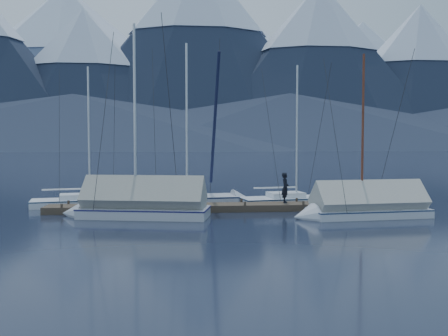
# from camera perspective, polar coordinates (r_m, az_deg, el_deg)

# --- Properties ---
(ground) EXTENTS (1000.00, 1000.00, 0.00)m
(ground) POSITION_cam_1_polar(r_m,az_deg,el_deg) (22.60, 0.46, -5.85)
(ground) COLOR black
(ground) RESTS_ON ground
(mountain_range) EXTENTS (877.00, 584.00, 150.50)m
(mountain_range) POSITION_cam_1_polar(r_m,az_deg,el_deg) (396.57, -4.29, 10.99)
(mountain_range) COLOR #475675
(mountain_range) RESTS_ON ground
(dock) EXTENTS (18.00, 1.50, 0.54)m
(dock) POSITION_cam_1_polar(r_m,az_deg,el_deg) (24.55, 0.00, -4.88)
(dock) COLOR #382D23
(dock) RESTS_ON ground
(mooring_posts) EXTENTS (15.12, 1.52, 0.35)m
(mooring_posts) POSITION_cam_1_polar(r_m,az_deg,el_deg) (24.48, -1.17, -4.33)
(mooring_posts) COLOR #382D23
(mooring_posts) RESTS_ON ground
(sailboat_open_left) EXTENTS (6.61, 3.15, 8.44)m
(sailboat_open_left) POSITION_cam_1_polar(r_m,az_deg,el_deg) (27.45, -14.89, -4.06)
(sailboat_open_left) COLOR silver
(sailboat_open_left) RESTS_ON ground
(sailboat_open_mid) EXTENTS (7.73, 3.25, 9.99)m
(sailboat_open_mid) POSITION_cam_1_polar(r_m,az_deg,el_deg) (27.21, -3.36, -3.97)
(sailboat_open_mid) COLOR silver
(sailboat_open_mid) RESTS_ON ground
(sailboat_open_right) EXTENTS (6.76, 3.08, 8.65)m
(sailboat_open_right) POSITION_cam_1_polar(r_m,az_deg,el_deg) (27.58, 9.56, -3.96)
(sailboat_open_right) COLOR silver
(sailboat_open_right) RESTS_ON ground
(sailboat_covered_near) EXTENTS (6.66, 2.86, 8.44)m
(sailboat_covered_near) POSITION_cam_1_polar(r_m,az_deg,el_deg) (23.14, 15.92, -4.70)
(sailboat_covered_near) COLOR silver
(sailboat_covered_near) RESTS_ON ground
(sailboat_covered_far) EXTENTS (7.32, 3.51, 9.88)m
(sailboat_covered_far) POSITION_cam_1_polar(r_m,az_deg,el_deg) (22.74, -10.91, -4.61)
(sailboat_covered_far) COLOR silver
(sailboat_covered_far) RESTS_ON ground
(person) EXTENTS (0.51, 0.65, 1.59)m
(person) POSITION_cam_1_polar(r_m,az_deg,el_deg) (25.15, 7.38, -2.37)
(person) COLOR black
(person) RESTS_ON dock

